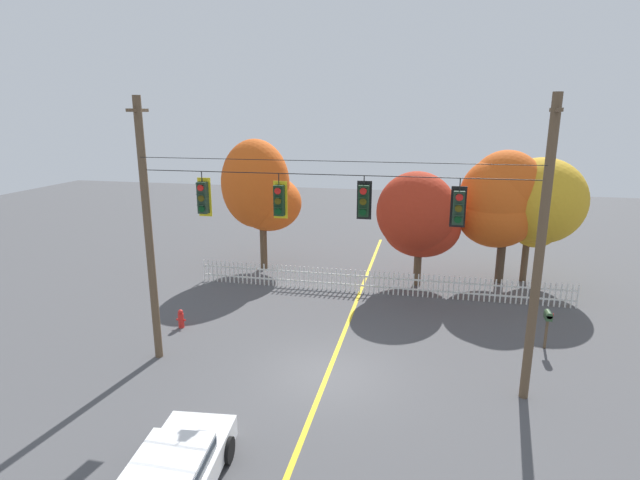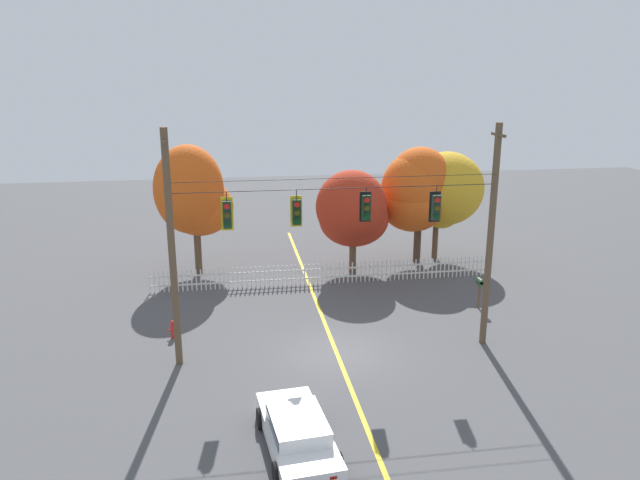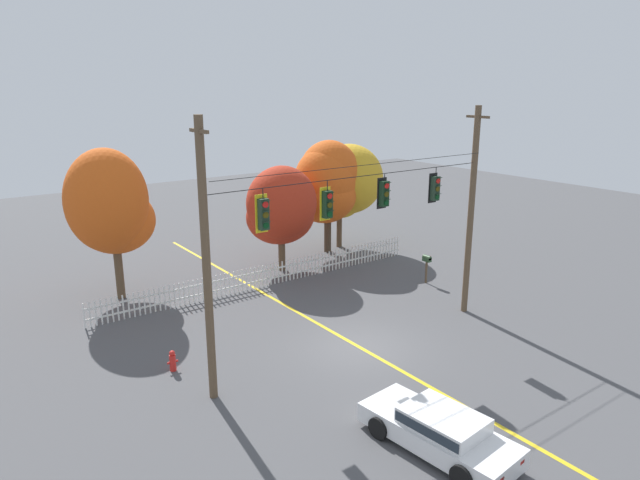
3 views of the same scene
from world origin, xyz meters
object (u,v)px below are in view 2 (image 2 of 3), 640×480
object	(u,v)px
autumn_maple_far_west	(441,189)
roadside_mailbox	(480,284)
traffic_signal_northbound_primary	(297,212)
traffic_signal_eastbound_side	(366,207)
traffic_signal_westbound_side	(436,207)
autumn_oak_far_east	(415,191)
autumn_maple_near_fence	(193,197)
fire_hydrant	(173,329)
traffic_signal_northbound_secondary	(227,214)
autumn_maple_mid	(353,212)
parked_car	(297,432)

from	to	relation	value
autumn_maple_far_west	roadside_mailbox	size ratio (longest dim) A/B	4.34
traffic_signal_northbound_primary	traffic_signal_eastbound_side	distance (m)	2.56
traffic_signal_westbound_side	roadside_mailbox	xyz separation A→B (m)	(3.55, 3.50, -4.48)
autumn_oak_far_east	autumn_maple_near_fence	bearing A→B (deg)	-180.00
traffic_signal_westbound_side	fire_hydrant	world-z (taller)	traffic_signal_westbound_side
traffic_signal_northbound_secondary	fire_hydrant	xyz separation A→B (m)	(-2.38, 2.36, -5.29)
traffic_signal_northbound_primary	autumn_oak_far_east	bearing A→B (deg)	53.42
autumn_oak_far_east	roadside_mailbox	bearing A→B (deg)	-81.64
roadside_mailbox	autumn_maple_mid	bearing A→B (deg)	129.32
autumn_maple_near_fence	roadside_mailbox	distance (m)	15.01
traffic_signal_northbound_primary	traffic_signal_westbound_side	bearing A→B (deg)	0.00
traffic_signal_northbound_secondary	fire_hydrant	world-z (taller)	traffic_signal_northbound_secondary
autumn_oak_far_east	fire_hydrant	size ratio (longest dim) A/B	8.72
traffic_signal_northbound_secondary	autumn_maple_mid	size ratio (longest dim) A/B	0.25
traffic_signal_eastbound_side	autumn_maple_far_west	world-z (taller)	traffic_signal_eastbound_side
traffic_signal_northbound_secondary	parked_car	size ratio (longest dim) A/B	0.31
fire_hydrant	parked_car	bearing A→B (deg)	-63.86
autumn_maple_near_fence	fire_hydrant	distance (m)	8.97
traffic_signal_northbound_primary	traffic_signal_eastbound_side	world-z (taller)	same
traffic_signal_eastbound_side	autumn_oak_far_east	distance (m)	11.77
autumn_maple_near_fence	autumn_oak_far_east	size ratio (longest dim) A/B	1.06
traffic_signal_eastbound_side	autumn_maple_near_fence	bearing A→B (deg)	122.88
fire_hydrant	traffic_signal_eastbound_side	bearing A→B (deg)	-17.64
autumn_maple_near_fence	parked_car	xyz separation A→B (m)	(3.46, -16.48, -3.59)
traffic_signal_westbound_side	fire_hydrant	size ratio (longest dim) A/B	1.87
parked_car	traffic_signal_northbound_primary	bearing A→B (deg)	83.09
parked_car	traffic_signal_eastbound_side	bearing A→B (deg)	61.45
traffic_signal_westbound_side	autumn_maple_far_west	size ratio (longest dim) A/B	0.23
traffic_signal_eastbound_side	fire_hydrant	size ratio (longest dim) A/B	1.73
autumn_oak_far_east	parked_car	world-z (taller)	autumn_oak_far_east
fire_hydrant	roadside_mailbox	distance (m)	13.69
traffic_signal_eastbound_side	autumn_maple_far_west	size ratio (longest dim) A/B	0.21
autumn_maple_far_west	fire_hydrant	distance (m)	17.19
traffic_signal_eastbound_side	roadside_mailbox	xyz separation A→B (m)	(6.21, 3.50, -4.58)
traffic_signal_northbound_secondary	autumn_oak_far_east	xyz separation A→B (m)	(10.22, 10.44, -1.50)
traffic_signal_northbound_primary	autumn_oak_far_east	xyz separation A→B (m)	(7.75, 10.44, -1.50)
autumn_maple_near_fence	autumn_maple_mid	bearing A→B (deg)	-7.86
traffic_signal_westbound_side	traffic_signal_eastbound_side	bearing A→B (deg)	-179.99
traffic_signal_northbound_primary	roadside_mailbox	size ratio (longest dim) A/B	0.97
traffic_signal_westbound_side	autumn_maple_mid	xyz separation A→B (m)	(-1.21, 9.30, -2.30)
traffic_signal_northbound_secondary	autumn_maple_near_fence	bearing A→B (deg)	99.34
autumn_oak_far_east	roadside_mailbox	world-z (taller)	autumn_oak_far_east
parked_car	roadside_mailbox	xyz separation A→B (m)	(9.50, 9.54, 0.56)
traffic_signal_northbound_secondary	traffic_signal_westbound_side	xyz separation A→B (m)	(7.69, -0.00, -0.01)
traffic_signal_eastbound_side	autumn_maple_far_west	xyz separation A→B (m)	(6.92, 11.11, -1.68)
traffic_signal_eastbound_side	parked_car	xyz separation A→B (m)	(-3.29, -6.04, -5.14)
fire_hydrant	autumn_oak_far_east	bearing A→B (deg)	32.68
autumn_maple_near_fence	fire_hydrant	world-z (taller)	autumn_maple_near_fence
roadside_mailbox	autumn_maple_far_west	bearing A→B (deg)	84.70
traffic_signal_westbound_side	parked_car	xyz separation A→B (m)	(-5.95, -6.04, -5.05)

